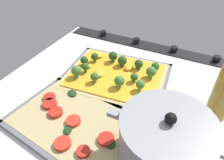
# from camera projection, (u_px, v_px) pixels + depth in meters

# --- Properties ---
(ground_plane) EXTENTS (0.83, 0.72, 0.03)m
(ground_plane) POSITION_uv_depth(u_px,v_px,m) (125.00, 96.00, 0.68)
(ground_plane) COLOR silver
(stove_control_panel) EXTENTS (0.80, 0.07, 0.03)m
(stove_control_panel) POSITION_uv_depth(u_px,v_px,m) (154.00, 47.00, 0.89)
(stove_control_panel) COLOR black
(stove_control_panel) RESTS_ON ground_plane
(baking_tray_front) EXTENTS (0.38, 0.32, 0.01)m
(baking_tray_front) POSITION_uv_depth(u_px,v_px,m) (115.00, 78.00, 0.73)
(baking_tray_front) COLOR slate
(baking_tray_front) RESTS_ON ground_plane
(broccoli_pizza) EXTENTS (0.35, 0.29, 0.06)m
(broccoli_pizza) POSITION_uv_depth(u_px,v_px,m) (115.00, 74.00, 0.72)
(broccoli_pizza) COLOR tan
(broccoli_pizza) RESTS_ON baking_tray_front
(baking_tray_back) EXTENTS (0.39, 0.28, 0.01)m
(baking_tray_back) POSITION_uv_depth(u_px,v_px,m) (76.00, 124.00, 0.57)
(baking_tray_back) COLOR slate
(baking_tray_back) RESTS_ON ground_plane
(veggie_pizza_back) EXTENTS (0.36, 0.25, 0.02)m
(veggie_pizza_back) POSITION_uv_depth(u_px,v_px,m) (75.00, 123.00, 0.56)
(veggie_pizza_back) COLOR tan
(veggie_pizza_back) RESTS_ON baking_tray_back
(cooking_pot) EXTENTS (0.27, 0.20, 0.16)m
(cooking_pot) POSITION_uv_depth(u_px,v_px,m) (164.00, 143.00, 0.44)
(cooking_pot) COLOR gray
(cooking_pot) RESTS_ON ground_plane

